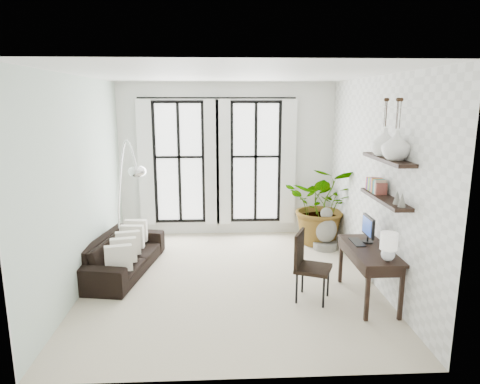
{
  "coord_description": "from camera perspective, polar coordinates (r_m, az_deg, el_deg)",
  "views": [
    {
      "loc": [
        -0.17,
        -6.42,
        2.83
      ],
      "look_at": [
        0.16,
        0.3,
        1.38
      ],
      "focal_mm": 32.0,
      "sensor_mm": 36.0,
      "label": 1
    }
  ],
  "objects": [
    {
      "name": "floor",
      "position": [
        7.02,
        -1.23,
        -11.64
      ],
      "size": [
        5.0,
        5.0,
        0.0
      ],
      "primitive_type": "plane",
      "color": "beige",
      "rests_on": "ground"
    },
    {
      "name": "desk_chair",
      "position": [
        6.27,
        8.93,
        -9.14
      ],
      "size": [
        0.63,
        0.63,
        1.01
      ],
      "rotation": [
        0.0,
        0.0,
        -0.41
      ],
      "color": "black",
      "rests_on": "floor"
    },
    {
      "name": "arc_lamp",
      "position": [
        7.3,
        -14.84,
        2.1
      ],
      "size": [
        0.71,
        0.55,
        2.21
      ],
      "color": "silver",
      "rests_on": "floor"
    },
    {
      "name": "plant",
      "position": [
        8.64,
        11.02,
        -1.73
      ],
      "size": [
        1.77,
        1.66,
        1.59
      ],
      "primitive_type": "imported",
      "rotation": [
        0.0,
        0.0,
        -0.35
      ],
      "color": "#2D7228",
      "rests_on": "floor"
    },
    {
      "name": "ceiling",
      "position": [
        6.44,
        -1.36,
        15.41
      ],
      "size": [
        5.0,
        5.0,
        0.0
      ],
      "primitive_type": "plane",
      "color": "white",
      "rests_on": "wall_back"
    },
    {
      "name": "desk",
      "position": [
        6.34,
        17.02,
        -7.81
      ],
      "size": [
        0.56,
        1.32,
        1.17
      ],
      "color": "black",
      "rests_on": "floor"
    },
    {
      "name": "wall_shelves",
      "position": [
        6.22,
        18.75,
        1.25
      ],
      "size": [
        0.25,
        1.3,
        0.6
      ],
      "color": "black",
      "rests_on": "wall_right"
    },
    {
      "name": "wall_right",
      "position": [
        6.98,
        17.52,
        1.4
      ],
      "size": [
        0.0,
        5.0,
        5.0
      ],
      "primitive_type": "plane",
      "rotation": [
        1.57,
        0.0,
        -1.57
      ],
      "color": "white",
      "rests_on": "floor"
    },
    {
      "name": "vase_b",
      "position": [
        6.25,
        18.71,
        6.3
      ],
      "size": [
        0.37,
        0.37,
        0.38
      ],
      "primitive_type": "imported",
      "color": "white",
      "rests_on": "shelf_upper"
    },
    {
      "name": "wall_back",
      "position": [
        9.01,
        -1.74,
        4.28
      ],
      "size": [
        4.5,
        0.0,
        4.5
      ],
      "primitive_type": "plane",
      "rotation": [
        1.57,
        0.0,
        0.0
      ],
      "color": "white",
      "rests_on": "floor"
    },
    {
      "name": "sofa",
      "position": [
        7.5,
        -15.36,
        -8.0
      ],
      "size": [
        1.16,
        2.21,
        0.61
      ],
      "primitive_type": "imported",
      "rotation": [
        0.0,
        0.0,
        1.4
      ],
      "color": "black",
      "rests_on": "floor"
    },
    {
      "name": "vase_a",
      "position": [
        5.88,
        20.12,
        5.87
      ],
      "size": [
        0.37,
        0.37,
        0.38
      ],
      "primitive_type": "imported",
      "color": "white",
      "rests_on": "shelf_upper"
    },
    {
      "name": "buddha",
      "position": [
        8.44,
        11.36,
        -5.21
      ],
      "size": [
        0.46,
        0.46,
        0.83
      ],
      "color": "gray",
      "rests_on": "floor"
    },
    {
      "name": "windows",
      "position": [
        8.95,
        -3.01,
        3.95
      ],
      "size": [
        3.26,
        0.13,
        2.65
      ],
      "color": "white",
      "rests_on": "wall_back"
    },
    {
      "name": "throw_pillows",
      "position": [
        7.42,
        -14.69,
        -6.6
      ],
      "size": [
        0.4,
        1.52,
        0.4
      ],
      "color": "white",
      "rests_on": "sofa"
    },
    {
      "name": "wall_left",
      "position": [
        6.86,
        -20.42,
        1.03
      ],
      "size": [
        0.0,
        5.0,
        5.0
      ],
      "primitive_type": "plane",
      "rotation": [
        1.57,
        0.0,
        1.57
      ],
      "color": "silver",
      "rests_on": "floor"
    }
  ]
}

